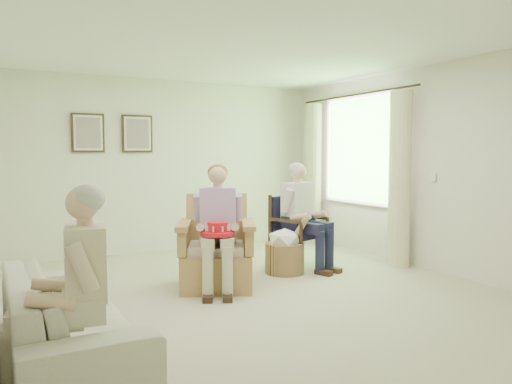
% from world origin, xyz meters
% --- Properties ---
extents(floor, '(5.50, 5.50, 0.00)m').
position_xyz_m(floor, '(0.00, 0.00, 0.00)').
color(floor, beige).
rests_on(floor, ground).
extents(back_wall, '(5.00, 0.04, 2.60)m').
position_xyz_m(back_wall, '(0.00, 2.75, 1.30)').
color(back_wall, silver).
rests_on(back_wall, ground).
extents(front_wall, '(5.00, 0.04, 2.60)m').
position_xyz_m(front_wall, '(0.00, -2.75, 1.30)').
color(front_wall, silver).
rests_on(front_wall, ground).
extents(right_wall, '(0.04, 5.50, 2.60)m').
position_xyz_m(right_wall, '(2.50, 0.00, 1.30)').
color(right_wall, silver).
rests_on(right_wall, ground).
extents(ceiling, '(5.00, 5.50, 0.02)m').
position_xyz_m(ceiling, '(0.00, 0.00, 2.60)').
color(ceiling, white).
rests_on(ceiling, back_wall).
extents(window, '(0.13, 2.50, 1.63)m').
position_xyz_m(window, '(2.46, 1.20, 1.58)').
color(window, '#2D6B23').
rests_on(window, right_wall).
extents(curtain_left, '(0.34, 0.34, 2.30)m').
position_xyz_m(curtain_left, '(2.33, 0.22, 1.15)').
color(curtain_left, beige).
rests_on(curtain_left, ground).
extents(curtain_right, '(0.34, 0.34, 2.30)m').
position_xyz_m(curtain_right, '(2.33, 2.18, 1.15)').
color(curtain_right, beige).
rests_on(curtain_right, ground).
extents(framed_print_left, '(0.45, 0.05, 0.55)m').
position_xyz_m(framed_print_left, '(-1.15, 2.71, 1.78)').
color(framed_print_left, '#382114').
rests_on(framed_print_left, back_wall).
extents(framed_print_right, '(0.45, 0.05, 0.55)m').
position_xyz_m(framed_print_right, '(-0.45, 2.71, 1.78)').
color(framed_print_right, '#382114').
rests_on(framed_print_right, back_wall).
extents(wicker_armchair, '(0.80, 0.80, 1.02)m').
position_xyz_m(wicker_armchair, '(-0.22, 0.43, 0.33)').
color(wicker_armchair, tan).
rests_on(wicker_armchair, ground).
extents(wood_armchair, '(0.60, 0.57, 0.93)m').
position_xyz_m(wood_armchair, '(1.12, 0.86, 0.51)').
color(wood_armchair, black).
rests_on(wood_armchair, ground).
extents(sofa, '(2.07, 0.81, 0.61)m').
position_xyz_m(sofa, '(-1.95, -0.81, 0.30)').
color(sofa, beige).
rests_on(sofa, ground).
extents(person_wicker, '(0.40, 0.62, 1.34)m').
position_xyz_m(person_wicker, '(-0.22, 0.30, 0.78)').
color(person_wicker, beige).
rests_on(person_wicker, ground).
extents(person_dark, '(0.40, 0.62, 1.34)m').
position_xyz_m(person_dark, '(1.12, 0.70, 0.78)').
color(person_dark, '#1A1B39').
rests_on(person_dark, ground).
extents(person_sofa, '(0.42, 0.62, 1.27)m').
position_xyz_m(person_sofa, '(-1.95, -1.39, 0.72)').
color(person_sofa, beige).
rests_on(person_sofa, ground).
extents(red_hat, '(0.35, 0.35, 0.14)m').
position_xyz_m(red_hat, '(-0.33, 0.11, 0.69)').
color(red_hat, red).
rests_on(red_hat, person_wicker).
extents(hatbox, '(0.58, 0.58, 0.72)m').
position_xyz_m(hatbox, '(0.80, 0.60, 0.28)').
color(hatbox, tan).
rests_on(hatbox, ground).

